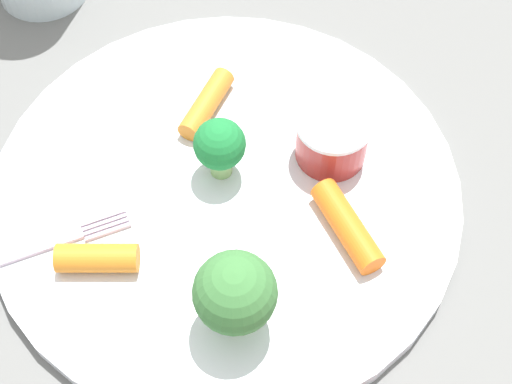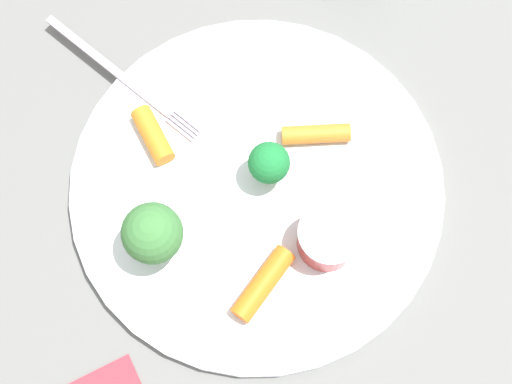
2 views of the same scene
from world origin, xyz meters
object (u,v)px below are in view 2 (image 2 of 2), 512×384
Objects in this scene: plate at (257,187)px; broccoli_floret_1 at (266,160)px; carrot_stick_0 at (318,136)px; sauce_cup at (328,238)px; broccoli_floret_0 at (152,234)px; carrot_stick_1 at (263,284)px; carrot_stick_2 at (153,135)px; fork at (124,78)px.

broccoli_floret_1 is (-0.00, 0.01, 0.03)m from plate.
carrot_stick_0 is (0.01, 0.05, -0.02)m from broccoli_floret_1.
plate is 6.24× the size of sauce_cup.
broccoli_floret_1 is (0.01, 0.10, -0.01)m from broccoli_floret_0.
plate is 0.07m from sauce_cup.
carrot_stick_1 is (0.06, -0.05, 0.01)m from plate.
sauce_cup is 0.88× the size of carrot_stick_0.
broccoli_floret_1 is (-0.07, 0.00, 0.01)m from sauce_cup.
broccoli_floret_0 is at bearing -129.64° from sauce_cup.
carrot_stick_2 is (-0.15, -0.05, -0.01)m from sauce_cup.
sauce_cup is 0.78× the size of carrot_stick_1.
carrot_stick_2 reaches higher than fork.
carrot_stick_2 is 0.06m from fork.
plate is at bearing 24.67° from carrot_stick_2.
sauce_cup is at bearing 17.25° from carrot_stick_2.
plate is at bearing -72.06° from broccoli_floret_1.
plate is 6.63× the size of broccoli_floret_1.
sauce_cup is at bearing -1.81° from broccoli_floret_1.
broccoli_floret_0 is 0.09m from carrot_stick_1.
carrot_stick_1 is at bearing -41.62° from broccoli_floret_1.
carrot_stick_1 is at bearing -60.44° from carrot_stick_0.
carrot_stick_0 is (0.01, 0.15, -0.03)m from broccoli_floret_0.
broccoli_floret_1 is 0.14m from fork.
carrot_stick_0 is at bearing 30.91° from fork.
broccoli_floret_1 is 0.27× the size of fork.
broccoli_floret_1 reaches higher than sauce_cup.
broccoli_floret_1 reaches higher than carrot_stick_0.
broccoli_floret_0 is (-0.08, -0.10, 0.02)m from sauce_cup.
broccoli_floret_1 is 0.09m from carrot_stick_1.
broccoli_floret_1 is 0.05m from carrot_stick_0.
carrot_stick_2 reaches higher than plate.
sauce_cup reaches higher than plate.
broccoli_floret_1 is 0.09m from carrot_stick_2.
sauce_cup is at bearing 7.78° from plate.
fork is at bearing 173.13° from carrot_stick_1.
fork is at bearing -149.09° from carrot_stick_0.
broccoli_floret_0 is at bearing -151.78° from carrot_stick_1.
broccoli_floret_1 is 0.94× the size of carrot_stick_2.
carrot_stick_1 is at bearing -37.08° from plate.
carrot_stick_0 is 0.89× the size of carrot_stick_1.
broccoli_floret_1 is at bearing 32.41° from carrot_stick_2.
sauce_cup is at bearing -37.02° from carrot_stick_0.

